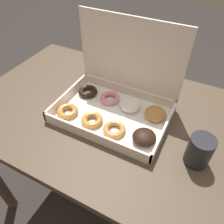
# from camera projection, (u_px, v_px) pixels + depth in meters

# --- Properties ---
(ground_plane) EXTENTS (8.00, 8.00, 0.00)m
(ground_plane) POSITION_uv_depth(u_px,v_px,m) (115.00, 200.00, 1.37)
(ground_plane) COLOR #2D2826
(dining_table) EXTENTS (1.19, 0.71, 0.76)m
(dining_table) POSITION_uv_depth(u_px,v_px,m) (116.00, 133.00, 0.93)
(dining_table) COLOR #4C3D2D
(dining_table) RESTS_ON ground_plane
(donut_box) EXTENTS (0.42, 0.29, 0.33)m
(donut_box) POSITION_uv_depth(u_px,v_px,m) (119.00, 98.00, 0.82)
(donut_box) COLOR white
(donut_box) RESTS_ON dining_table
(coffee_mug) EXTENTS (0.08, 0.08, 0.10)m
(coffee_mug) POSITION_uv_depth(u_px,v_px,m) (199.00, 150.00, 0.65)
(coffee_mug) COLOR #232328
(coffee_mug) RESTS_ON dining_table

